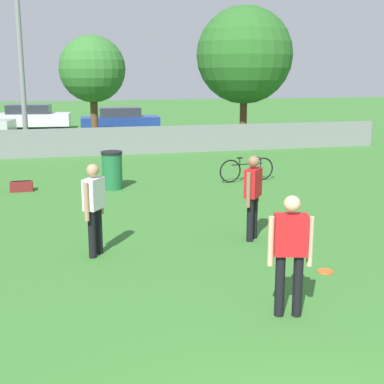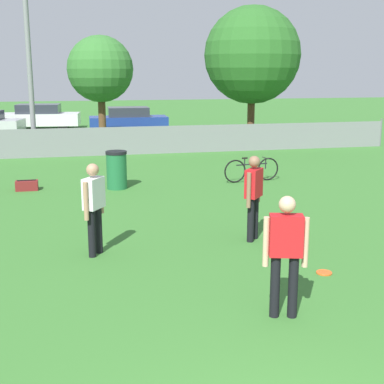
{
  "view_description": "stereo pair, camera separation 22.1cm",
  "coord_description": "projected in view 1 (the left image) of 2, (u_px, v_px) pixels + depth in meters",
  "views": [
    {
      "loc": [
        -1.9,
        -2.9,
        3.18
      ],
      "look_at": [
        0.44,
        6.31,
        1.05
      ],
      "focal_mm": 50.0,
      "sensor_mm": 36.0,
      "label": 1
    },
    {
      "loc": [
        -1.69,
        -2.95,
        3.18
      ],
      "look_at": [
        0.44,
        6.31,
        1.05
      ],
      "focal_mm": 50.0,
      "sensor_mm": 36.0,
      "label": 2
    }
  ],
  "objects": [
    {
      "name": "fence_backline",
      "position": [
        107.0,
        141.0,
        20.8
      ],
      "size": [
        23.3,
        0.07,
        1.21
      ],
      "color": "gray",
      "rests_on": "ground_plane"
    },
    {
      "name": "light_pole",
      "position": [
        19.0,
        31.0,
        19.98
      ],
      "size": [
        0.9,
        0.36,
        7.85
      ],
      "color": "gray",
      "rests_on": "ground_plane"
    },
    {
      "name": "tree_near_pole",
      "position": [
        92.0,
        69.0,
        22.62
      ],
      "size": [
        2.81,
        2.81,
        4.73
      ],
      "color": "brown",
      "rests_on": "ground_plane"
    },
    {
      "name": "tree_far_right",
      "position": [
        245.0,
        55.0,
        23.06
      ],
      "size": [
        4.16,
        4.16,
        5.98
      ],
      "color": "brown",
      "rests_on": "ground_plane"
    },
    {
      "name": "player_defender_red",
      "position": [
        290.0,
        247.0,
        6.95
      ],
      "size": [
        0.57,
        0.33,
        1.65
      ],
      "rotation": [
        0.0,
        0.0,
        -0.28
      ],
      "color": "black",
      "rests_on": "ground_plane"
    },
    {
      "name": "player_thrower_red",
      "position": [
        253.0,
        191.0,
        10.19
      ],
      "size": [
        0.44,
        0.47,
        1.65
      ],
      "rotation": [
        0.0,
        0.0,
        0.87
      ],
      "color": "black",
      "rests_on": "ground_plane"
    },
    {
      "name": "player_receiver_white",
      "position": [
        94.0,
        203.0,
        9.29
      ],
      "size": [
        0.42,
        0.5,
        1.65
      ],
      "rotation": [
        0.0,
        0.0,
        0.98
      ],
      "color": "black",
      "rests_on": "ground_plane"
    },
    {
      "name": "frisbee_disc",
      "position": [
        325.0,
        271.0,
        8.7
      ],
      "size": [
        0.26,
        0.26,
        0.03
      ],
      "color": "#E5591E",
      "rests_on": "ground_plane"
    },
    {
      "name": "bicycle_sideline",
      "position": [
        247.0,
        169.0,
        15.89
      ],
      "size": [
        1.77,
        0.44,
        0.74
      ],
      "rotation": [
        0.0,
        0.0,
        0.13
      ],
      "color": "black",
      "rests_on": "ground_plane"
    },
    {
      "name": "trash_bin",
      "position": [
        112.0,
        170.0,
        14.8
      ],
      "size": [
        0.59,
        0.59,
        1.06
      ],
      "color": "#1E6638",
      "rests_on": "ground_plane"
    },
    {
      "name": "gear_bag_sideline",
      "position": [
        22.0,
        186.0,
        14.61
      ],
      "size": [
        0.59,
        0.33,
        0.29
      ],
      "color": "maroon",
      "rests_on": "ground_plane"
    },
    {
      "name": "parked_car_white",
      "position": [
        29.0,
        117.0,
        30.34
      ],
      "size": [
        4.68,
        2.29,
        1.41
      ],
      "rotation": [
        0.0,
        0.0,
        -0.11
      ],
      "color": "black",
      "rests_on": "ground_plane"
    },
    {
      "name": "parked_car_blue",
      "position": [
        120.0,
        120.0,
        28.61
      ],
      "size": [
        4.18,
        1.84,
        1.36
      ],
      "rotation": [
        0.0,
        0.0,
        -0.03
      ],
      "color": "black",
      "rests_on": "ground_plane"
    }
  ]
}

